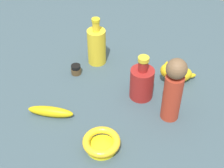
# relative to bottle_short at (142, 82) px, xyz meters

# --- Properties ---
(ground) EXTENTS (2.00, 2.00, 0.00)m
(ground) POSITION_rel_bottle_short_xyz_m (0.09, 0.06, -0.07)
(ground) COLOR #384C56
(bottle_short) EXTENTS (0.09, 0.09, 0.18)m
(bottle_short) POSITION_rel_bottle_short_xyz_m (0.00, 0.00, 0.00)
(bottle_short) COLOR maroon
(bottle_short) RESTS_ON ground
(nail_polish_jar) EXTENTS (0.04, 0.04, 0.04)m
(nail_polish_jar) POSITION_rel_bottle_short_xyz_m (0.29, -0.02, -0.05)
(nail_polish_jar) COLOR #4F3C23
(nail_polish_jar) RESTS_ON ground
(bowl) EXTENTS (0.12, 0.12, 0.04)m
(bowl) POSITION_rel_bottle_short_xyz_m (0.03, 0.29, -0.04)
(bowl) COLOR yellow
(bowl) RESTS_ON ground
(bottle_tall) EXTENTS (0.08, 0.08, 0.21)m
(bottle_tall) POSITION_rel_bottle_short_xyz_m (0.25, -0.13, 0.01)
(bottle_tall) COLOR gold
(bottle_tall) RESTS_ON ground
(banana) EXTENTS (0.17, 0.08, 0.04)m
(banana) POSITION_rel_bottle_short_xyz_m (0.26, 0.22, -0.05)
(banana) COLOR gold
(banana) RESTS_ON ground
(cat_figurine) EXTENTS (0.14, 0.12, 0.10)m
(cat_figurine) POSITION_rel_bottle_short_xyz_m (-0.09, -0.13, -0.03)
(cat_figurine) COLOR yellow
(cat_figurine) RESTS_ON ground
(person_figure_adult) EXTENTS (0.09, 0.09, 0.25)m
(person_figure_adult) POSITION_rel_bottle_short_xyz_m (-0.13, 0.06, 0.06)
(person_figure_adult) COLOR #A83421
(person_figure_adult) RESTS_ON ground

